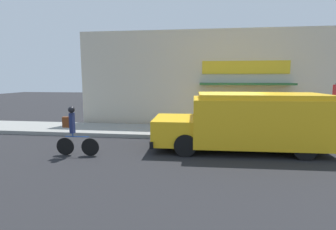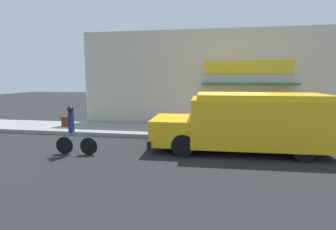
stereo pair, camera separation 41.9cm
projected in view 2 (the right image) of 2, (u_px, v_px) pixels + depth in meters
The scene contains 6 objects.
ground_plane at pixel (229, 142), 10.93m from camera, with size 70.00×70.00×0.00m, color #232326.
sidewalk at pixel (228, 133), 12.20m from camera, with size 28.00×2.64×0.18m.
storefront at pixel (228, 79), 13.53m from camera, with size 15.73×1.09×5.14m.
school_bus at pixel (248, 121), 9.44m from camera, with size 6.34×2.87×2.09m.
cyclist at pixel (72, 130), 9.03m from camera, with size 1.50×0.23×1.70m.
trash_bin at pixel (254, 123), 12.06m from camera, with size 0.59×0.59×0.85m.
Camera 2 is at (-0.70, -10.94, 2.64)m, focal length 28.00 mm.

